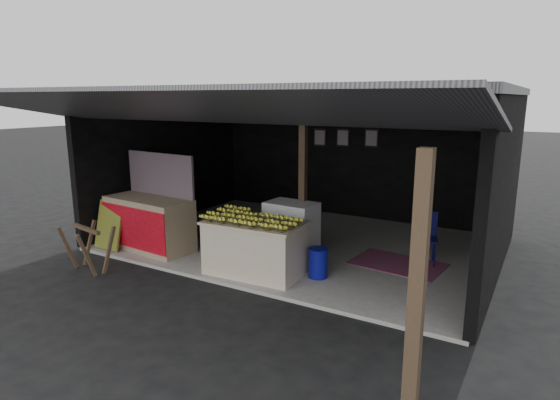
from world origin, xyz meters
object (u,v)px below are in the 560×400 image
Objects in this scene: banana_table at (256,247)px; sawhorse at (88,244)px; white_crate at (291,229)px; neighbor_stall at (150,221)px; water_barrel at (318,264)px; plastic_chair at (424,233)px.

banana_table reaches higher than sawhorse.
neighbor_stall reaches higher than white_crate.
water_barrel is at bearing -35.93° from white_crate.
sawhorse is (-2.60, -2.28, -0.06)m from white_crate.
plastic_chair is (2.22, 1.90, 0.09)m from banana_table.
neighbor_stall is (-2.50, -0.98, 0.04)m from white_crate.
sawhorse is (-0.10, -1.30, -0.10)m from neighbor_stall.
plastic_chair reaches higher than water_barrel.
plastic_chair is (4.65, 1.83, -0.01)m from neighbor_stall.
sawhorse is at bearing -162.54° from plastic_chair.
banana_table is 3.66× the size of water_barrel.
neighbor_stall reaches higher than banana_table.
sawhorse is (-2.52, -1.24, -0.01)m from banana_table.
banana_table is at bearing -155.56° from plastic_chair.
water_barrel is 2.04m from plastic_chair.
plastic_chair is (4.74, 3.14, 0.09)m from sawhorse.
banana_table is 2.43m from neighbor_stall.
water_barrel is at bearing 34.56° from sawhorse.
sawhorse is 1.78× the size of water_barrel.
neighbor_stall is 4.01× the size of water_barrel.
neighbor_stall is at bearing -155.82° from white_crate.
sawhorse is at bearing -89.71° from neighbor_stall.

